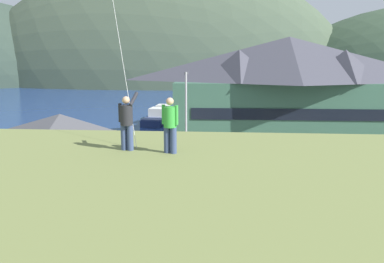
# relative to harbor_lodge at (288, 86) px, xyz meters

# --- Properties ---
(ground_plane) EXTENTS (600.00, 600.00, 0.00)m
(ground_plane) POSITION_rel_harbor_lodge_xyz_m (-9.44, -21.81, -5.81)
(ground_plane) COLOR #66604C
(parking_lot_pad) EXTENTS (40.00, 20.00, 0.10)m
(parking_lot_pad) POSITION_rel_harbor_lodge_xyz_m (-9.44, -16.81, -5.76)
(parking_lot_pad) COLOR gray
(parking_lot_pad) RESTS_ON ground
(bay_water) EXTENTS (360.00, 84.00, 0.03)m
(bay_water) POSITION_rel_harbor_lodge_xyz_m (-9.44, 38.19, -5.80)
(bay_water) COLOR navy
(bay_water) RESTS_ON ground
(far_hill_east_peak) EXTENTS (126.34, 58.78, 79.04)m
(far_hill_east_peak) POSITION_rel_harbor_lodge_xyz_m (-28.16, 91.94, -5.81)
(far_hill_east_peak) COLOR #42513D
(far_hill_east_peak) RESTS_ON ground
(harbor_lodge) EXTENTS (24.85, 11.45, 10.91)m
(harbor_lodge) POSITION_rel_harbor_lodge_xyz_m (0.00, 0.00, 0.00)
(harbor_lodge) COLOR #38604C
(harbor_lodge) RESTS_ON ground
(storage_shed_near_lot) EXTENTS (7.88, 5.02, 4.70)m
(storage_shed_near_lot) POSITION_rel_harbor_lodge_xyz_m (-18.79, -14.41, -3.37)
(storage_shed_near_lot) COLOR #756B5B
(storage_shed_near_lot) RESTS_ON ground
(storage_shed_waterside) EXTENTS (5.35, 5.42, 4.86)m
(storage_shed_waterside) POSITION_rel_harbor_lodge_xyz_m (-6.37, 1.53, -3.29)
(storage_shed_waterside) COLOR #338475
(storage_shed_waterside) RESTS_ON ground
(wharf_dock) EXTENTS (3.20, 10.40, 0.70)m
(wharf_dock) POSITION_rel_harbor_lodge_xyz_m (-11.73, 11.36, -5.46)
(wharf_dock) COLOR #70604C
(wharf_dock) RESTS_ON ground
(moored_boat_wharfside) EXTENTS (2.92, 7.63, 2.16)m
(moored_boat_wharfside) POSITION_rel_harbor_lodge_xyz_m (-15.28, 13.60, -5.09)
(moored_boat_wharfside) COLOR navy
(moored_boat_wharfside) RESTS_ON ground
(moored_boat_outer_mooring) EXTENTS (3.16, 8.49, 2.16)m
(moored_boat_outer_mooring) POSITION_rel_harbor_lodge_xyz_m (-8.03, 11.21, -5.09)
(moored_boat_outer_mooring) COLOR navy
(moored_boat_outer_mooring) RESTS_ON ground
(moored_boat_inner_slip) EXTENTS (3.58, 8.67, 2.16)m
(moored_boat_inner_slip) POSITION_rel_harbor_lodge_xyz_m (-15.46, 10.04, -5.09)
(moored_boat_inner_slip) COLOR navy
(moored_boat_inner_slip) RESTS_ON ground
(parked_car_mid_row_center) EXTENTS (4.32, 2.29, 1.82)m
(parked_car_mid_row_center) POSITION_rel_harbor_lodge_xyz_m (-17.09, -21.61, -4.75)
(parked_car_mid_row_center) COLOR red
(parked_car_mid_row_center) RESTS_ON parking_lot_pad
(parked_car_mid_row_far) EXTENTS (4.30, 2.25, 1.82)m
(parked_car_mid_row_far) POSITION_rel_harbor_lodge_xyz_m (-6.74, -15.75, -4.75)
(parked_car_mid_row_far) COLOR black
(parked_car_mid_row_far) RESTS_ON parking_lot_pad
(parked_car_corner_spot) EXTENTS (4.24, 2.14, 1.82)m
(parked_car_corner_spot) POSITION_rel_harbor_lodge_xyz_m (-11.45, -20.94, -4.75)
(parked_car_corner_spot) COLOR #9EA3A8
(parked_car_corner_spot) RESTS_ON parking_lot_pad
(parked_car_front_row_silver) EXTENTS (4.31, 2.27, 1.82)m
(parked_car_front_row_silver) POSITION_rel_harbor_lodge_xyz_m (-1.12, -14.69, -4.75)
(parked_car_front_row_silver) COLOR silver
(parked_car_front_row_silver) RESTS_ON parking_lot_pad
(parked_car_back_row_right) EXTENTS (4.29, 2.23, 1.82)m
(parked_car_back_row_right) POSITION_rel_harbor_lodge_xyz_m (-3.32, -21.52, -4.75)
(parked_car_back_row_right) COLOR navy
(parked_car_back_row_right) RESTS_ON parking_lot_pad
(parking_light_pole) EXTENTS (0.24, 0.78, 7.57)m
(parking_light_pole) POSITION_rel_harbor_lodge_xyz_m (-9.71, -11.25, -1.38)
(parking_light_pole) COLOR #ADADB2
(parking_light_pole) RESTS_ON parking_lot_pad
(person_kite_flyer) EXTENTS (0.60, 0.62, 1.86)m
(person_kite_flyer) POSITION_rel_harbor_lodge_xyz_m (-9.83, -30.15, 1.00)
(person_kite_flyer) COLOR #384770
(person_kite_flyer) RESTS_ON grassy_hill_foreground
(person_companion) EXTENTS (0.53, 0.40, 1.74)m
(person_companion) POSITION_rel_harbor_lodge_xyz_m (-8.39, -30.44, 0.98)
(person_companion) COLOR #384770
(person_companion) RESTS_ON grassy_hill_foreground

